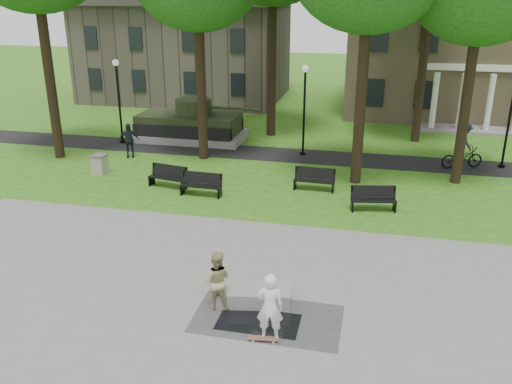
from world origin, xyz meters
TOP-DOWN VIEW (x-y plane):
  - ground at (0.00, 0.00)m, footprint 120.00×120.00m
  - plaza at (0.00, -5.00)m, footprint 22.00×16.00m
  - footpath at (0.00, 12.00)m, footprint 44.00×2.60m
  - building_right at (10.00, 26.00)m, footprint 17.00×12.00m
  - building_left at (-11.00, 26.50)m, footprint 15.00×10.00m
  - lamp_left at (-10.00, 12.30)m, footprint 0.36×0.36m
  - lamp_mid at (0.50, 12.30)m, footprint 0.36×0.36m
  - lamp_right at (10.50, 12.30)m, footprint 0.36×0.36m
  - tank_monument at (-6.46, 14.00)m, footprint 7.45×3.40m
  - puddle at (1.59, -3.44)m, footprint 2.20×1.20m
  - concrete_block at (1.17, -2.48)m, footprint 2.34×1.37m
  - skateboard at (1.90, -4.20)m, footprint 0.80×0.30m
  - skateboarder at (2.03, -4.08)m, footprint 0.73×0.53m
  - friend_watching at (0.30, -2.98)m, footprint 0.91×0.75m
  - pedestrian_walker at (-8.36, 9.80)m, footprint 1.16×0.83m
  - cyclist at (8.51, 11.78)m, footprint 2.23×1.44m
  - park_bench_0 at (-4.68, 5.97)m, footprint 1.85×0.85m
  - park_bench_1 at (-2.89, 5.31)m, footprint 1.81×0.57m
  - park_bench_2 at (1.77, 7.06)m, footprint 1.81×0.57m
  - park_bench_3 at (4.39, 5.26)m, footprint 1.85×0.86m
  - trash_bin at (-8.55, 6.92)m, footprint 0.71×0.71m

SIDE VIEW (x-z plane):
  - ground at x=0.00m, z-range 0.00..0.00m
  - footpath at x=0.00m, z-range 0.00..0.01m
  - plaza at x=0.00m, z-range 0.00..0.02m
  - puddle at x=1.59m, z-range 0.02..0.02m
  - skateboard at x=1.90m, z-range 0.02..0.09m
  - concrete_block at x=1.17m, z-range 0.02..0.47m
  - trash_bin at x=-8.55m, z-range 0.01..0.97m
  - park_bench_0 at x=-4.68m, z-range 0.02..1.02m
  - park_bench_1 at x=-2.89m, z-range 0.02..1.02m
  - park_bench_2 at x=1.77m, z-range 0.02..1.02m
  - park_bench_3 at x=4.39m, z-range 0.02..1.02m
  - tank_monument at x=-6.46m, z-range -0.34..2.06m
  - friend_watching at x=0.30m, z-range 0.02..1.73m
  - pedestrian_walker at x=-8.36m, z-range 0.00..1.82m
  - cyclist at x=8.51m, z-range -0.21..2.08m
  - skateboarder at x=2.03m, z-range 0.02..1.88m
  - lamp_left at x=-10.00m, z-range 0.43..5.16m
  - lamp_mid at x=0.50m, z-range 0.43..5.16m
  - lamp_right at x=10.50m, z-range 0.43..5.16m
  - building_left at x=-11.00m, z-range 0.00..7.20m
  - building_right at x=10.00m, z-range 0.04..8.64m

